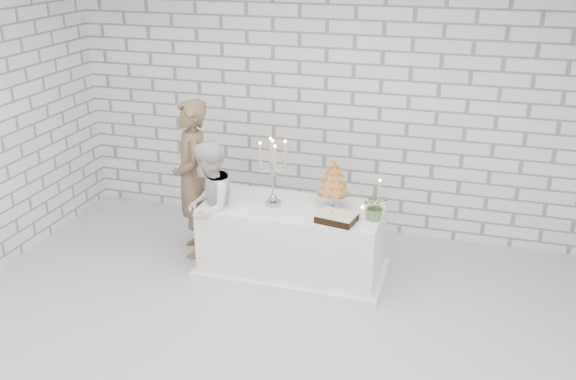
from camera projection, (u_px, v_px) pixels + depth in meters
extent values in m
cube|color=silver|center=(254.00, 340.00, 5.53)|extent=(6.00, 5.00, 0.01)
cube|color=white|center=(325.00, 103.00, 7.18)|extent=(6.00, 0.01, 3.00)
cube|color=white|center=(54.00, 379.00, 2.74)|extent=(6.00, 0.01, 3.00)
cube|color=white|center=(292.00, 240.00, 6.49)|extent=(1.80, 0.80, 0.75)
imported|color=brown|center=(192.00, 179.00, 6.76)|extent=(0.68, 0.75, 1.72)
imported|color=silver|center=(209.00, 208.00, 6.43)|extent=(0.58, 0.72, 1.41)
cube|color=black|center=(337.00, 218.00, 6.00)|extent=(0.40, 0.31, 0.08)
cylinder|color=white|center=(362.00, 213.00, 6.04)|extent=(0.10, 0.10, 0.12)
cylinder|color=#C4B196|center=(379.00, 197.00, 6.17)|extent=(0.08, 0.08, 0.32)
imported|color=#466D38|center=(376.00, 206.00, 6.00)|extent=(0.30, 0.27, 0.28)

